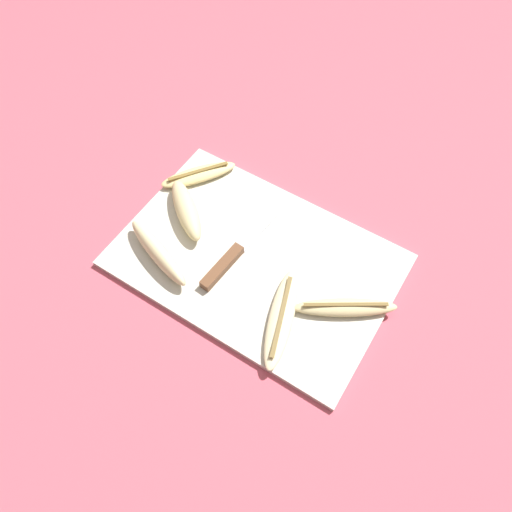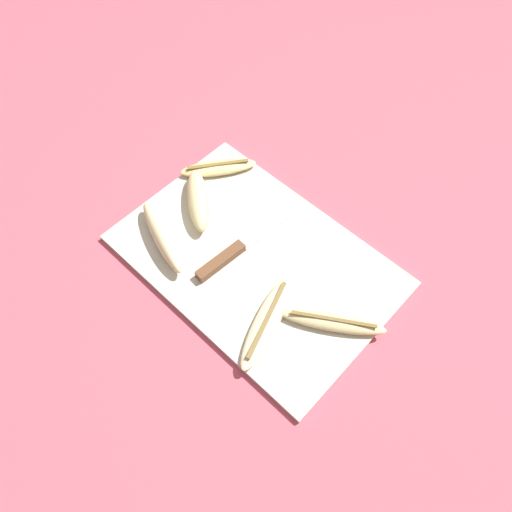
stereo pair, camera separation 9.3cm
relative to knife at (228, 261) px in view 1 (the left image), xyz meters
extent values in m
plane|color=#C65160|center=(0.04, 0.04, -0.02)|extent=(4.00, 4.00, 0.00)
cube|color=beige|center=(0.04, 0.04, -0.01)|extent=(0.51, 0.34, 0.01)
cube|color=brown|center=(0.00, -0.02, 0.00)|extent=(0.03, 0.11, 0.02)
cube|color=#B7BABF|center=(0.01, 0.09, -0.01)|extent=(0.03, 0.11, 0.00)
ellipsoid|color=beige|center=(0.23, 0.03, 0.00)|extent=(0.17, 0.13, 0.02)
cube|color=brown|center=(0.23, 0.03, 0.01)|extent=(0.13, 0.09, 0.00)
ellipsoid|color=beige|center=(-0.12, -0.06, 0.01)|extent=(0.18, 0.09, 0.04)
ellipsoid|color=beige|center=(0.14, -0.05, 0.00)|extent=(0.10, 0.20, 0.02)
cube|color=olive|center=(0.14, -0.05, 0.01)|extent=(0.06, 0.15, 0.00)
ellipsoid|color=#EDD689|center=(-0.17, 0.14, 0.00)|extent=(0.13, 0.15, 0.02)
cube|color=olive|center=(-0.17, 0.14, 0.01)|extent=(0.08, 0.11, 0.00)
ellipsoid|color=beige|center=(-0.13, 0.05, 0.01)|extent=(0.15, 0.13, 0.04)
camera|label=1|loc=(0.30, -0.37, 0.80)|focal=35.00mm
camera|label=2|loc=(0.37, -0.32, 0.80)|focal=35.00mm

